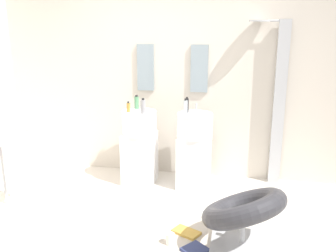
% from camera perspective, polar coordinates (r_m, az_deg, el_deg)
% --- Properties ---
extents(ground_plane, '(4.80, 3.60, 0.04)m').
position_cam_1_polar(ground_plane, '(3.85, -3.93, -16.11)').
color(ground_plane, silver).
extents(rear_partition, '(4.80, 0.10, 2.60)m').
position_cam_1_polar(rear_partition, '(4.95, 0.77, 7.26)').
color(rear_partition, beige).
rests_on(rear_partition, ground_plane).
extents(pedestal_sink_left, '(0.44, 0.44, 1.04)m').
position_cam_1_polar(pedestal_sink_left, '(4.79, -4.38, -2.98)').
color(pedestal_sink_left, white).
rests_on(pedestal_sink_left, ground_plane).
extents(pedestal_sink_right, '(0.44, 0.44, 1.04)m').
position_cam_1_polar(pedestal_sink_right, '(4.66, 4.03, -3.50)').
color(pedestal_sink_right, white).
rests_on(pedestal_sink_right, ground_plane).
extents(vanity_mirror_left, '(0.22, 0.03, 0.60)m').
position_cam_1_polar(vanity_mirror_left, '(4.94, -3.45, 8.91)').
color(vanity_mirror_left, '#8C9EA8').
extents(vanity_mirror_right, '(0.22, 0.03, 0.60)m').
position_cam_1_polar(vanity_mirror_right, '(4.82, 4.80, 8.72)').
color(vanity_mirror_right, '#8C9EA8').
extents(shower_column, '(0.49, 0.24, 2.05)m').
position_cam_1_polar(shower_column, '(4.81, 16.46, 3.75)').
color(shower_column, '#B7BABF').
rests_on(shower_column, ground_plane).
extents(lounge_chair, '(1.09, 1.08, 0.65)m').
position_cam_1_polar(lounge_chair, '(3.50, 11.43, -12.91)').
color(lounge_chair, '#B7BABF').
rests_on(lounge_chair, ground_plane).
extents(towel_rack, '(0.37, 0.22, 0.95)m').
position_cam_1_polar(towel_rack, '(4.43, -22.56, -3.80)').
color(towel_rack, '#B7BABF').
rests_on(towel_rack, ground_plane).
extents(area_rug, '(1.25, 0.87, 0.01)m').
position_cam_1_polar(area_rug, '(3.76, 0.81, -16.48)').
color(area_rug, beige).
rests_on(area_rug, ground_plane).
extents(magazine_ochre, '(0.30, 0.26, 0.03)m').
position_cam_1_polar(magazine_ochre, '(3.79, 2.80, -15.89)').
color(magazine_ochre, gold).
rests_on(magazine_ochre, area_rug).
extents(magazine_navy, '(0.28, 0.28, 0.03)m').
position_cam_1_polar(magazine_navy, '(3.54, 4.20, -18.36)').
color(magazine_navy, navy).
rests_on(magazine_navy, area_rug).
extents(coffee_mug, '(0.08, 0.08, 0.11)m').
position_cam_1_polar(coffee_mug, '(3.61, 0.33, -16.85)').
color(coffee_mug, white).
rests_on(coffee_mug, area_rug).
extents(soap_bottle_green, '(0.06, 0.06, 0.18)m').
position_cam_1_polar(soap_bottle_green, '(4.79, -4.82, 3.62)').
color(soap_bottle_green, '#59996B').
rests_on(soap_bottle_green, pedestal_sink_left).
extents(soap_bottle_black, '(0.04, 0.04, 0.19)m').
position_cam_1_polar(soap_bottle_black, '(4.56, 2.90, 3.18)').
color(soap_bottle_black, black).
rests_on(soap_bottle_black, pedestal_sink_right).
extents(soap_bottle_grey, '(0.06, 0.06, 0.19)m').
position_cam_1_polar(soap_bottle_grey, '(4.51, -3.82, 3.00)').
color(soap_bottle_grey, '#99999E').
rests_on(soap_bottle_grey, pedestal_sink_left).
extents(soap_bottle_clear, '(0.05, 0.05, 0.19)m').
position_cam_1_polar(soap_bottle_clear, '(4.47, 2.68, 2.90)').
color(soap_bottle_clear, silver).
rests_on(soap_bottle_clear, pedestal_sink_right).
extents(soap_bottle_amber, '(0.04, 0.04, 0.13)m').
position_cam_1_polar(soap_bottle_amber, '(4.63, -6.07, 2.88)').
color(soap_bottle_amber, '#C68C38').
rests_on(soap_bottle_amber, pedestal_sink_left).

